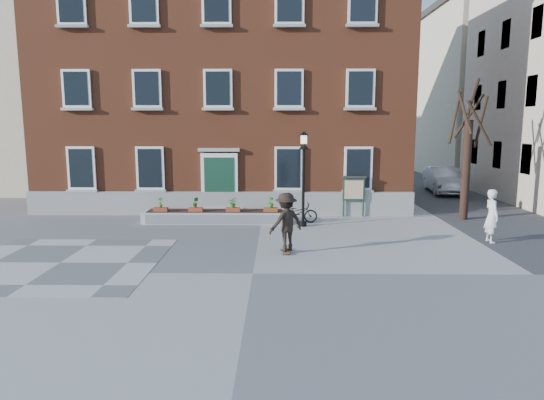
{
  "coord_description": "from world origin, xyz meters",
  "views": [
    {
      "loc": [
        0.72,
        -13.35,
        4.26
      ],
      "look_at": [
        0.5,
        4.0,
        1.5
      ],
      "focal_mm": 32.0,
      "sensor_mm": 36.0,
      "label": 1
    }
  ],
  "objects_px": {
    "lamp_post": "(304,166)",
    "bicycle": "(298,213)",
    "bystander": "(492,216)",
    "notice_board": "(354,189)",
    "skateboarder": "(286,222)",
    "parked_car": "(444,180)"
  },
  "relations": [
    {
      "from": "notice_board",
      "to": "bicycle",
      "type": "bearing_deg",
      "value": -150.05
    },
    {
      "from": "lamp_post",
      "to": "skateboarder",
      "type": "xyz_separation_m",
      "value": [
        -0.78,
        -4.2,
        -1.5
      ]
    },
    {
      "from": "parked_car",
      "to": "lamp_post",
      "type": "height_order",
      "value": "lamp_post"
    },
    {
      "from": "notice_board",
      "to": "skateboarder",
      "type": "height_order",
      "value": "skateboarder"
    },
    {
      "from": "lamp_post",
      "to": "bicycle",
      "type": "bearing_deg",
      "value": 106.18
    },
    {
      "from": "notice_board",
      "to": "skateboarder",
      "type": "distance_m",
      "value": 7.13
    },
    {
      "from": "parked_car",
      "to": "bystander",
      "type": "bearing_deg",
      "value": -95.73
    },
    {
      "from": "bicycle",
      "to": "notice_board",
      "type": "distance_m",
      "value": 3.13
    },
    {
      "from": "skateboarder",
      "to": "lamp_post",
      "type": "bearing_deg",
      "value": 79.54
    },
    {
      "from": "lamp_post",
      "to": "skateboarder",
      "type": "height_order",
      "value": "lamp_post"
    },
    {
      "from": "bystander",
      "to": "skateboarder",
      "type": "distance_m",
      "value": 7.56
    },
    {
      "from": "lamp_post",
      "to": "notice_board",
      "type": "relative_size",
      "value": 2.1
    },
    {
      "from": "bystander",
      "to": "skateboarder",
      "type": "relative_size",
      "value": 0.96
    },
    {
      "from": "bystander",
      "to": "notice_board",
      "type": "xyz_separation_m",
      "value": [
        -4.21,
        4.86,
        0.3
      ]
    },
    {
      "from": "notice_board",
      "to": "skateboarder",
      "type": "xyz_separation_m",
      "value": [
        -3.2,
        -6.37,
        -0.22
      ]
    },
    {
      "from": "parked_car",
      "to": "bicycle",
      "type": "bearing_deg",
      "value": -129.93
    },
    {
      "from": "bicycle",
      "to": "lamp_post",
      "type": "bearing_deg",
      "value": -168.46
    },
    {
      "from": "bystander",
      "to": "notice_board",
      "type": "bearing_deg",
      "value": 38.24
    },
    {
      "from": "parked_car",
      "to": "lamp_post",
      "type": "xyz_separation_m",
      "value": [
        -9.14,
        -9.82,
        1.74
      ]
    },
    {
      "from": "parked_car",
      "to": "lamp_post",
      "type": "bearing_deg",
      "value": -127.35
    },
    {
      "from": "parked_car",
      "to": "bystander",
      "type": "xyz_separation_m",
      "value": [
        -2.51,
        -12.51,
        0.17
      ]
    },
    {
      "from": "bicycle",
      "to": "parked_car",
      "type": "distance_m",
      "value": 13.08
    }
  ]
}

